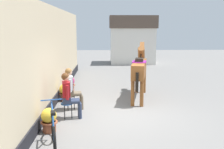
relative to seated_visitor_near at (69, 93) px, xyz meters
name	(u,v)px	position (x,y,z in m)	size (l,w,h in m)	color
ground_plane	(120,91)	(1.72, 3.33, -0.78)	(40.00, 40.00, 0.00)	slate
pub_facade_wall	(52,60)	(-0.83, 1.83, 0.76)	(0.34, 14.00, 3.40)	#CCB793
distant_cottage	(132,39)	(3.12, 12.19, 1.02)	(3.40, 2.60, 3.50)	silver
seated_visitor_near	(69,93)	(0.00, 0.00, 0.00)	(0.61, 0.48, 1.39)	#194C99
seated_visitor_far	(72,87)	(-0.03, 0.87, 0.00)	(0.61, 0.48, 1.39)	black
saddled_horse_center	(140,68)	(2.38, 2.25, 0.38)	(0.86, 2.97, 2.06)	brown
flower_planter_nearest	(49,119)	(-0.38, -0.99, -0.44)	(0.43, 0.43, 0.64)	#A85638
flower_planter_inner_far	(65,92)	(-0.42, 1.93, -0.44)	(0.43, 0.43, 0.64)	#A85638
flower_planter_farthest	(70,83)	(-0.42, 3.39, -0.44)	(0.43, 0.43, 0.64)	#A85638
leaning_bicycle	(53,132)	(-0.08, -1.96, -0.38)	(0.59, 1.72, 1.02)	black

